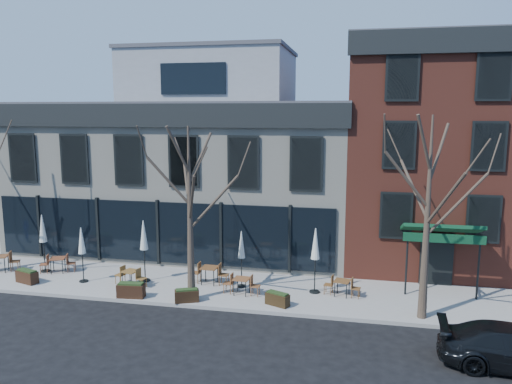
# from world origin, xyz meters

# --- Properties ---
(ground) EXTENTS (120.00, 120.00, 0.00)m
(ground) POSITION_xyz_m (0.00, 0.00, 0.00)
(ground) COLOR black
(ground) RESTS_ON ground
(sidewalk_front) EXTENTS (33.50, 4.70, 0.15)m
(sidewalk_front) POSITION_xyz_m (3.25, -2.15, 0.07)
(sidewalk_front) COLOR gray
(sidewalk_front) RESTS_ON ground
(sidewalk_side) EXTENTS (4.50, 12.00, 0.15)m
(sidewalk_side) POSITION_xyz_m (-11.25, 6.00, 0.07)
(sidewalk_side) COLOR gray
(sidewalk_side) RESTS_ON ground
(corner_building) EXTENTS (18.39, 10.39, 11.10)m
(corner_building) POSITION_xyz_m (0.07, 5.07, 4.72)
(corner_building) COLOR beige
(corner_building) RESTS_ON ground
(red_brick_building) EXTENTS (8.20, 11.78, 11.18)m
(red_brick_building) POSITION_xyz_m (13.00, 4.98, 5.64)
(red_brick_building) COLOR brown
(red_brick_building) RESTS_ON ground
(tree_mid) EXTENTS (3.50, 3.55, 7.04)m
(tree_mid) POSITION_xyz_m (3.01, -3.90, 3.79)
(tree_mid) COLOR #382B21
(tree_mid) RESTS_ON sidewalk_front
(tree_right) EXTENTS (3.72, 3.77, 7.48)m
(tree_right) POSITION_xyz_m (12.01, -3.90, 4.02)
(tree_right) COLOR #382B21
(tree_right) RESTS_ON sidewalk_front
(cafe_set_0) EXTENTS (1.83, 1.10, 0.95)m
(cafe_set_0) POSITION_xyz_m (-7.15, -2.36, 0.64)
(cafe_set_0) COLOR brown
(cafe_set_0) RESTS_ON sidewalk_front
(cafe_set_1) EXTENTS (1.68, 0.96, 0.87)m
(cafe_set_1) POSITION_xyz_m (-4.36, -1.91, 0.60)
(cafe_set_1) COLOR brown
(cafe_set_1) RESTS_ON sidewalk_front
(cafe_set_2) EXTENTS (1.63, 0.77, 0.83)m
(cafe_set_2) POSITION_xyz_m (-0.15, -2.91, 0.58)
(cafe_set_2) COLOR brown
(cafe_set_2) RESTS_ON sidewalk_front
(cafe_set_3) EXTENTS (1.78, 0.73, 0.93)m
(cafe_set_3) POSITION_xyz_m (3.18, -1.96, 0.63)
(cafe_set_3) COLOR brown
(cafe_set_3) RESTS_ON sidewalk_front
(cafe_set_4) EXTENTS (1.63, 0.69, 0.85)m
(cafe_set_4) POSITION_xyz_m (4.87, -2.93, 0.58)
(cafe_set_4) COLOR brown
(cafe_set_4) RESTS_ON sidewalk_front
(cafe_set_5) EXTENTS (1.59, 0.73, 0.81)m
(cafe_set_5) POSITION_xyz_m (9.00, -2.27, 0.57)
(cafe_set_5) COLOR brown
(cafe_set_5) RESTS_ON sidewalk_front
(umbrella_0) EXTENTS (0.44, 0.44, 2.78)m
(umbrella_0) POSITION_xyz_m (-5.04, -1.93, 2.11)
(umbrella_0) COLOR black
(umbrella_0) RESTS_ON sidewalk_front
(umbrella_1) EXTENTS (0.40, 0.40, 2.50)m
(umbrella_1) POSITION_xyz_m (-2.46, -2.87, 1.92)
(umbrella_1) COLOR black
(umbrella_1) RESTS_ON sidewalk_front
(umbrella_2) EXTENTS (0.45, 0.45, 2.80)m
(umbrella_2) POSITION_xyz_m (0.21, -2.21, 2.12)
(umbrella_2) COLOR black
(umbrella_2) RESTS_ON sidewalk_front
(umbrella_3) EXTENTS (0.40, 0.40, 2.49)m
(umbrella_3) POSITION_xyz_m (4.66, -2.05, 1.91)
(umbrella_3) COLOR black
(umbrella_3) RESTS_ON sidewalk_front
(umbrella_4) EXTENTS (0.45, 0.45, 2.79)m
(umbrella_4) POSITION_xyz_m (7.85, -2.12, 2.12)
(umbrella_4) COLOR black
(umbrella_4) RESTS_ON sidewalk_front
(planter_0) EXTENTS (1.15, 0.74, 0.60)m
(planter_0) POSITION_xyz_m (-4.87, -3.50, 0.45)
(planter_0) COLOR #311C10
(planter_0) RESTS_ON sidewalk_front
(planter_1) EXTENTS (1.15, 0.55, 0.62)m
(planter_1) POSITION_xyz_m (0.48, -4.20, 0.46)
(planter_1) COLOR black
(planter_1) RESTS_ON sidewalk_front
(planter_2) EXTENTS (1.04, 0.72, 0.54)m
(planter_2) POSITION_xyz_m (2.90, -4.20, 0.42)
(planter_2) COLOR black
(planter_2) RESTS_ON sidewalk_front
(planter_3) EXTENTS (1.03, 0.74, 0.54)m
(planter_3) POSITION_xyz_m (6.54, -3.83, 0.42)
(planter_3) COLOR black
(planter_3) RESTS_ON sidewalk_front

